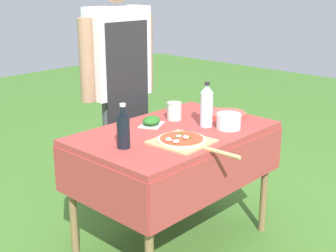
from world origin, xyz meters
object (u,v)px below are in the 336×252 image
sauce_jar (174,112)px  water_bottle (207,106)px  pizza_on_peel (183,141)px  herb_container (151,121)px  prep_table (174,146)px  oil_bottle (123,130)px  person_cook (119,75)px  plate_stack (227,115)px  mixing_tub (229,121)px

sauce_jar → water_bottle: bearing=-83.9°
pizza_on_peel → herb_container: bearing=69.3°
pizza_on_peel → sauce_jar: 0.48m
prep_table → water_bottle: (0.20, -0.09, 0.23)m
pizza_on_peel → oil_bottle: oil_bottle is taller
water_bottle → sauce_jar: bearing=96.1°
pizza_on_peel → person_cook: bearing=67.6°
person_cook → plate_stack: (0.27, -0.78, -0.20)m
pizza_on_peel → plate_stack: bearing=10.1°
oil_bottle → plate_stack: (0.88, -0.06, -0.08)m
person_cook → sauce_jar: (-0.02, -0.56, -0.17)m
pizza_on_peel → plate_stack: (0.60, 0.14, 0.00)m
pizza_on_peel → plate_stack: size_ratio=2.13×
person_cook → mixing_tub: (0.07, -0.94, -0.17)m
water_bottle → herb_container: size_ratio=1.37×
water_bottle → herb_container: (-0.22, 0.27, -0.11)m
prep_table → plate_stack: plate_stack is taller
herb_container → plate_stack: herb_container is taller
water_bottle → sauce_jar: size_ratio=2.44×
prep_table → plate_stack: bearing=-7.9°
water_bottle → plate_stack: water_bottle is taller
pizza_on_peel → herb_container: herb_container is taller
prep_table → pizza_on_peel: size_ratio=2.27×
plate_stack → sauce_jar: bearing=142.6°
herb_container → pizza_on_peel: bearing=-108.1°
herb_container → sauce_jar: bearing=-6.1°
mixing_tub → water_bottle: bearing=113.2°
pizza_on_peel → mixing_tub: mixing_tub is taller
plate_stack → herb_container: bearing=153.4°
plate_stack → sauce_jar: size_ratio=2.20×
person_cook → oil_bottle: size_ratio=6.84×
water_bottle → oil_bottle: bearing=172.3°
pizza_on_peel → herb_container: size_ratio=2.63×
oil_bottle → mixing_tub: bearing=-17.7°
water_bottle → herb_container: 0.36m
plate_stack → pizza_on_peel: bearing=-167.3°
mixing_tub → plate_stack: mixing_tub is taller
herb_container → mixing_tub: size_ratio=1.37×
mixing_tub → plate_stack: size_ratio=0.59×
plate_stack → oil_bottle: bearing=176.3°
prep_table → oil_bottle: oil_bottle is taller
water_bottle → prep_table: bearing=155.3°
mixing_tub → sauce_jar: sauce_jar is taller
pizza_on_peel → sauce_jar: bearing=46.0°
water_bottle → mixing_tub: size_ratio=1.88×
oil_bottle → prep_table: bearing=0.9°
pizza_on_peel → water_bottle: size_ratio=1.92×
prep_table → mixing_tub: size_ratio=8.19×
mixing_tub → oil_bottle: bearing=162.3°
oil_bottle → sauce_jar: size_ratio=2.16×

